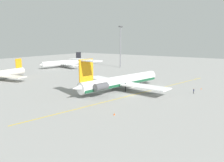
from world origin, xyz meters
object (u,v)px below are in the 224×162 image
(main_jetliner, at_px, (119,81))
(ground_crew_near_nose, at_px, (123,76))
(airliner_mid_right, at_px, (62,63))
(light_mast, at_px, (121,45))
(ground_crew_near_tail, at_px, (194,90))
(safety_cone_tail, at_px, (120,77))
(safety_cone_wingtip, at_px, (201,88))
(safety_cone_nose, at_px, (114,114))

(main_jetliner, height_order, ground_crew_near_nose, main_jetliner)
(airliner_mid_right, xyz_separation_m, light_mast, (21.91, -30.83, 11.55))
(ground_crew_near_nose, xyz_separation_m, ground_crew_near_tail, (-12.74, -35.48, 0.01))
(airliner_mid_right, bearing_deg, main_jetliner, 73.56)
(ground_crew_near_nose, bearing_deg, safety_cone_tail, 12.32)
(safety_cone_wingtip, xyz_separation_m, safety_cone_tail, (5.40, 38.67, 0.00))
(safety_cone_wingtip, distance_m, light_mast, 72.50)
(safety_cone_nose, distance_m, safety_cone_wingtip, 43.25)
(main_jetliner, bearing_deg, safety_cone_tail, 42.50)
(airliner_mid_right, bearing_deg, safety_cone_tail, 89.13)
(airliner_mid_right, xyz_separation_m, ground_crew_near_tail, (-25.59, -90.15, -1.60))
(airliner_mid_right, height_order, safety_cone_tail, airliner_mid_right)
(main_jetliner, xyz_separation_m, airliner_mid_right, (35.52, 66.74, -0.56))
(ground_crew_near_nose, xyz_separation_m, safety_cone_tail, (1.40, 2.85, -0.86))
(main_jetliner, height_order, safety_cone_tail, main_jetliner)
(main_jetliner, relative_size, light_mast, 1.58)
(safety_cone_nose, bearing_deg, ground_crew_near_nose, 29.28)
(main_jetliner, bearing_deg, safety_cone_wingtip, -41.11)
(safety_cone_nose, distance_m, safety_cone_tail, 55.47)
(safety_cone_wingtip, bearing_deg, ground_crew_near_tail, 177.80)
(ground_crew_near_tail, height_order, light_mast, light_mast)
(airliner_mid_right, bearing_deg, light_mast, 136.98)
(ground_crew_near_tail, bearing_deg, airliner_mid_right, -71.63)
(main_jetliner, relative_size, safety_cone_tail, 75.16)
(ground_crew_near_tail, distance_m, safety_cone_tail, 40.87)
(main_jetliner, distance_m, airliner_mid_right, 75.61)
(ground_crew_near_nose, bearing_deg, main_jetliner, 156.55)
(safety_cone_tail, bearing_deg, safety_cone_nose, -148.86)
(main_jetliner, xyz_separation_m, ground_crew_near_nose, (22.67, 12.07, -2.17))
(airliner_mid_right, distance_m, safety_cone_tail, 53.12)
(ground_crew_near_tail, relative_size, safety_cone_nose, 3.27)
(safety_cone_tail, bearing_deg, safety_cone_wingtip, -97.95)
(light_mast, bearing_deg, main_jetliner, -147.98)
(safety_cone_wingtip, height_order, safety_cone_tail, same)
(safety_cone_nose, bearing_deg, light_mast, 31.57)
(ground_crew_near_nose, xyz_separation_m, safety_cone_wingtip, (-3.99, -35.82, -0.86))
(ground_crew_near_nose, height_order, safety_cone_nose, ground_crew_near_nose)
(safety_cone_nose, bearing_deg, safety_cone_wingtip, -13.35)
(airliner_mid_right, height_order, safety_cone_wingtip, airliner_mid_right)
(ground_crew_near_nose, height_order, light_mast, light_mast)
(ground_crew_near_nose, height_order, safety_cone_wingtip, ground_crew_near_nose)
(ground_crew_near_tail, bearing_deg, safety_cone_nose, 18.07)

